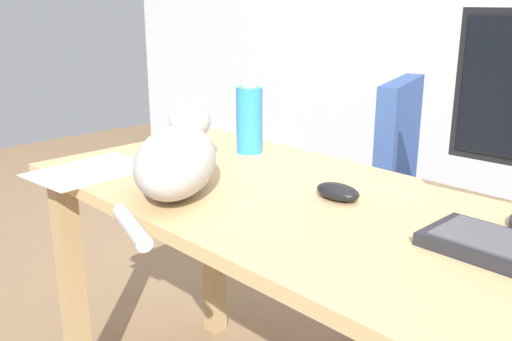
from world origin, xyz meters
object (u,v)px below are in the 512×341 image
(office_chair, at_px, (432,245))
(water_bottle, at_px, (249,119))
(computer_mouse, at_px, (338,192))
(cat, at_px, (177,156))

(office_chair, distance_m, water_bottle, 0.74)
(computer_mouse, xyz_separation_m, water_bottle, (-0.44, 0.14, 0.08))
(cat, relative_size, computer_mouse, 4.24)
(computer_mouse, height_order, water_bottle, water_bottle)
(office_chair, xyz_separation_m, water_bottle, (-0.34, -0.49, 0.44))
(water_bottle, bearing_deg, cat, -69.64)
(office_chair, relative_size, computer_mouse, 8.47)
(cat, xyz_separation_m, computer_mouse, (0.30, 0.21, -0.06))
(computer_mouse, bearing_deg, water_bottle, 162.41)
(office_chair, distance_m, cat, 0.97)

